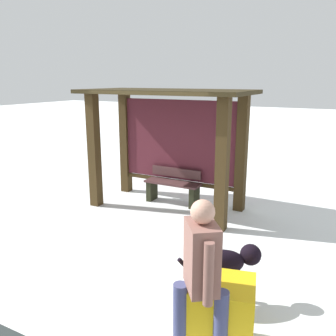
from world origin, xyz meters
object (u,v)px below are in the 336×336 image
at_px(bench_left_inside, 173,187).
at_px(dog, 223,265).
at_px(person_walking, 201,272).
at_px(bus_shelter, 170,127).
at_px(grit_bin, 219,314).

bearing_deg(bench_left_inside, dog, -53.90).
height_order(person_walking, dog, person_walking).
distance_m(bus_shelter, grit_bin, 4.56).
relative_size(bus_shelter, person_walking, 2.05).
bearing_deg(dog, bench_left_inside, 126.10).
distance_m(bus_shelter, person_walking, 4.62).
bearing_deg(dog, person_walking, -83.09).
bearing_deg(person_walking, grit_bin, 74.08).
relative_size(person_walking, dog, 2.03).
xyz_separation_m(bench_left_inside, person_walking, (2.36, -4.04, 0.61)).
bearing_deg(grit_bin, dog, 106.75).
bearing_deg(bus_shelter, dog, -52.69).
bearing_deg(grit_bin, bench_left_inside, 123.14).
bearing_deg(person_walking, dog, 96.91).
relative_size(bench_left_inside, dog, 1.52).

